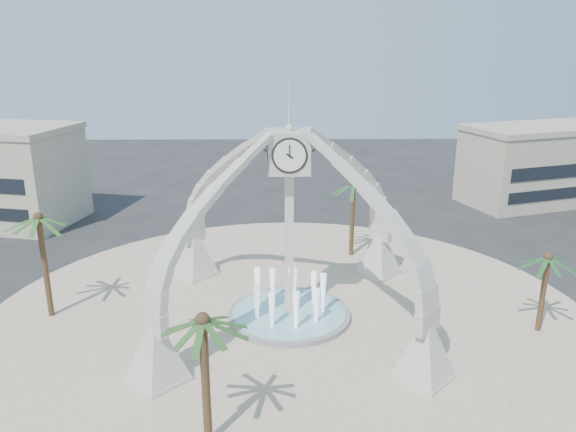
{
  "coord_description": "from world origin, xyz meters",
  "views": [
    {
      "loc": [
        -0.6,
        -33.11,
        17.37
      ],
      "look_at": [
        -0.04,
        2.0,
        6.38
      ],
      "focal_mm": 35.0,
      "sensor_mm": 36.0,
      "label": 1
    }
  ],
  "objects_px": {
    "palm_east": "(548,258)",
    "palm_north": "(353,185)",
    "palm_south": "(203,322)",
    "palm_west": "(38,219)",
    "clock_tower": "(289,224)",
    "fountain": "(289,314)"
  },
  "relations": [
    {
      "from": "fountain",
      "to": "palm_north",
      "type": "height_order",
      "value": "palm_north"
    },
    {
      "from": "clock_tower",
      "to": "palm_east",
      "type": "height_order",
      "value": "clock_tower"
    },
    {
      "from": "palm_west",
      "to": "palm_north",
      "type": "relative_size",
      "value": 1.09
    },
    {
      "from": "clock_tower",
      "to": "palm_west",
      "type": "relative_size",
      "value": 2.37
    },
    {
      "from": "fountain",
      "to": "palm_north",
      "type": "relative_size",
      "value": 1.15
    },
    {
      "from": "palm_west",
      "to": "palm_south",
      "type": "bearing_deg",
      "value": -46.4
    },
    {
      "from": "fountain",
      "to": "palm_west",
      "type": "height_order",
      "value": "palm_west"
    },
    {
      "from": "palm_south",
      "to": "palm_west",
      "type": "bearing_deg",
      "value": 133.6
    },
    {
      "from": "fountain",
      "to": "palm_west",
      "type": "xyz_separation_m",
      "value": [
        -15.69,
        0.52,
        6.44
      ]
    },
    {
      "from": "palm_east",
      "to": "palm_north",
      "type": "relative_size",
      "value": 0.81
    },
    {
      "from": "palm_west",
      "to": "palm_north",
      "type": "bearing_deg",
      "value": 26.75
    },
    {
      "from": "palm_west",
      "to": "palm_south",
      "type": "distance_m",
      "value": 17.16
    },
    {
      "from": "fountain",
      "to": "palm_west",
      "type": "relative_size",
      "value": 1.05
    },
    {
      "from": "fountain",
      "to": "palm_south",
      "type": "bearing_deg",
      "value": -107.97
    },
    {
      "from": "palm_south",
      "to": "palm_east",
      "type": "bearing_deg",
      "value": 27.09
    },
    {
      "from": "palm_west",
      "to": "palm_east",
      "type": "bearing_deg",
      "value": -4.57
    },
    {
      "from": "palm_east",
      "to": "palm_south",
      "type": "distance_m",
      "value": 21.83
    },
    {
      "from": "fountain",
      "to": "palm_east",
      "type": "height_order",
      "value": "palm_east"
    },
    {
      "from": "clock_tower",
      "to": "fountain",
      "type": "distance_m",
      "value": 6.2
    },
    {
      "from": "palm_east",
      "to": "palm_south",
      "type": "xyz_separation_m",
      "value": [
        -19.41,
        -9.93,
        1.21
      ]
    },
    {
      "from": "palm_north",
      "to": "palm_south",
      "type": "relative_size",
      "value": 1.0
    },
    {
      "from": "fountain",
      "to": "palm_east",
      "type": "xyz_separation_m",
      "value": [
        15.54,
        -1.98,
        4.59
      ]
    }
  ]
}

